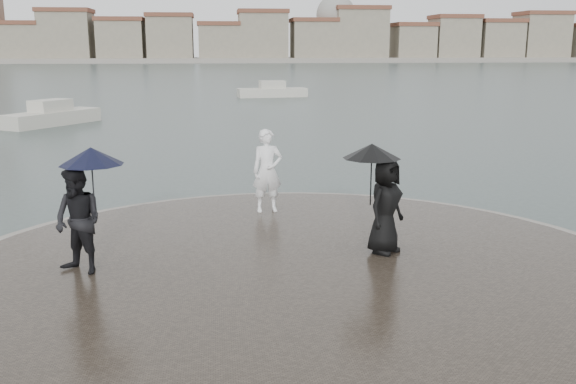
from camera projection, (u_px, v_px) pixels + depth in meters
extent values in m
cylinder|color=gray|center=(297.00, 288.00, 10.33)|extent=(12.50, 12.50, 0.32)
cylinder|color=#2D261E|center=(297.00, 286.00, 10.32)|extent=(11.90, 11.90, 0.36)
imported|color=white|center=(267.00, 171.00, 14.13)|extent=(0.72, 0.52, 1.84)
imported|color=black|center=(78.00, 221.00, 10.26)|extent=(1.06, 1.01, 1.73)
cylinder|color=black|center=(93.00, 190.00, 10.27)|extent=(0.02, 0.02, 0.90)
cone|color=black|center=(91.00, 156.00, 10.15)|extent=(1.02, 1.02, 0.28)
imported|color=black|center=(385.00, 206.00, 11.29)|extent=(0.98, 0.97, 1.71)
cylinder|color=black|center=(371.00, 180.00, 11.26)|extent=(0.02, 0.02, 0.90)
cone|color=black|center=(372.00, 151.00, 11.14)|extent=(1.02, 1.02, 0.26)
cube|color=gray|center=(219.00, 60.00, 164.79)|extent=(260.00, 20.00, 1.20)
cube|color=gray|center=(21.00, 44.00, 155.80)|extent=(10.00, 10.00, 9.00)
cube|color=brown|center=(19.00, 23.00, 154.69)|extent=(10.60, 10.60, 1.00)
cube|color=gray|center=(67.00, 38.00, 156.66)|extent=(12.00, 10.00, 12.00)
cube|color=brown|center=(65.00, 11.00, 155.22)|extent=(12.60, 10.60, 1.00)
cube|color=gray|center=(122.00, 42.00, 158.30)|extent=(11.00, 10.00, 10.00)
cube|color=brown|center=(120.00, 19.00, 157.08)|extent=(11.60, 10.60, 1.00)
cube|color=gray|center=(171.00, 40.00, 159.50)|extent=(11.00, 10.00, 11.00)
cube|color=brown|center=(170.00, 15.00, 158.17)|extent=(11.60, 10.60, 1.00)
cube|color=gray|center=(219.00, 44.00, 161.02)|extent=(10.00, 10.00, 9.00)
cube|color=brown|center=(219.00, 24.00, 159.92)|extent=(10.60, 10.60, 1.00)
cube|color=gray|center=(263.00, 38.00, 161.89)|extent=(12.00, 10.00, 12.00)
cube|color=brown|center=(262.00, 12.00, 160.45)|extent=(12.60, 10.60, 1.00)
cube|color=gray|center=(314.00, 42.00, 163.53)|extent=(11.00, 10.00, 10.00)
cube|color=brown|center=(314.00, 20.00, 162.31)|extent=(11.60, 10.60, 1.00)
cube|color=gray|center=(360.00, 36.00, 164.50)|extent=(13.00, 10.00, 13.00)
cube|color=brown|center=(360.00, 8.00, 162.95)|extent=(13.60, 10.60, 1.00)
cube|color=gray|center=(412.00, 44.00, 166.47)|extent=(10.00, 10.00, 9.00)
cube|color=brown|center=(413.00, 25.00, 165.36)|extent=(10.60, 10.60, 1.00)
cube|color=gray|center=(453.00, 41.00, 167.44)|extent=(11.00, 10.00, 11.00)
cube|color=brown|center=(455.00, 17.00, 166.11)|extent=(11.60, 10.60, 1.00)
cube|color=gray|center=(497.00, 43.00, 168.86)|extent=(11.00, 10.00, 10.00)
cube|color=brown|center=(499.00, 21.00, 167.64)|extent=(11.60, 10.60, 1.00)
cube|color=gray|center=(541.00, 39.00, 169.94)|extent=(12.00, 10.00, 12.00)
cube|color=brown|center=(543.00, 13.00, 168.51)|extent=(12.60, 10.60, 1.00)
sphere|color=gray|center=(336.00, 15.00, 164.57)|extent=(10.00, 10.00, 10.00)
cube|color=beige|center=(272.00, 94.00, 51.41)|extent=(5.65, 2.22, 0.90)
cube|color=beige|center=(272.00, 86.00, 51.28)|extent=(2.12, 1.42, 0.90)
cube|color=beige|center=(52.00, 120.00, 33.07)|extent=(4.38, 5.46, 0.90)
cube|color=beige|center=(51.00, 108.00, 32.94)|extent=(2.11, 2.33, 0.90)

